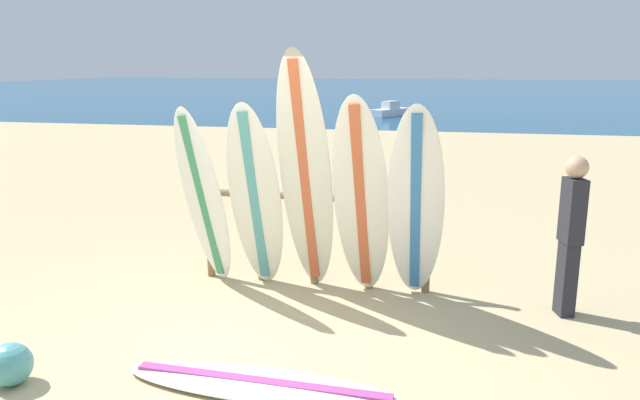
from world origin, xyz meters
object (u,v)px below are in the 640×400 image
object	(u,v)px
surfboard_rack	(314,225)
surfboard_leaning_center_left	(306,176)
beachgoer_standing	(571,229)
small_boat_offshore	(390,111)
surfboard_leaning_far_left	(204,199)
surfboard_leaning_left	(255,198)
surfboard_lying_on_sand	(261,384)
beach_ball	(10,364)
surfboard_leaning_center	(361,200)
surfboard_leaning_center_right	(416,207)

from	to	relation	value
surfboard_rack	surfboard_leaning_center_left	distance (m)	0.70
beachgoer_standing	small_boat_offshore	size ratio (longest dim) A/B	0.66
surfboard_leaning_far_left	surfboard_leaning_left	xyz separation A→B (m)	(0.56, 0.06, 0.02)
surfboard_leaning_far_left	surfboard_leaning_left	world-z (taller)	surfboard_leaning_left
surfboard_lying_on_sand	small_boat_offshore	bearing A→B (deg)	93.29
surfboard_leaning_far_left	surfboard_leaning_center_left	size ratio (longest dim) A/B	0.78
surfboard_leaning_left	surfboard_lying_on_sand	xyz separation A→B (m)	(0.66, -1.95, -1.00)
beachgoer_standing	beach_ball	distance (m)	5.05
surfboard_leaning_center	beachgoer_standing	bearing A→B (deg)	2.16
surfboard_leaning_left	surfboard_lying_on_sand	distance (m)	2.29
surfboard_leaning_center_left	small_boat_offshore	world-z (taller)	surfboard_leaning_center_left
surfboard_leaning_left	small_boat_offshore	xyz separation A→B (m)	(-0.78, 22.99, -0.78)
surfboard_rack	surfboard_lying_on_sand	xyz separation A→B (m)	(0.09, -2.30, -0.65)
surfboard_rack	surfboard_leaning_center_left	xyz separation A→B (m)	(-0.02, -0.34, 0.61)
surfboard_rack	surfboard_leaning_center_right	bearing A→B (deg)	-21.56
small_boat_offshore	beach_ball	bearing A→B (deg)	-91.07
surfboard_leaning_center_left	surfboard_lying_on_sand	xyz separation A→B (m)	(0.11, -1.96, -1.26)
surfboard_leaning_left	surfboard_leaning_far_left	bearing A→B (deg)	-173.80
surfboard_leaning_left	surfboard_leaning_center_right	distance (m)	1.70
surfboard_leaning_left	surfboard_lying_on_sand	size ratio (longest dim) A/B	0.93
beachgoer_standing	small_boat_offshore	world-z (taller)	beachgoer_standing
surfboard_leaning_left	beach_ball	world-z (taller)	surfboard_leaning_left
surfboard_leaning_center	beach_ball	world-z (taller)	surfboard_leaning_center
surfboard_rack	beach_ball	size ratio (longest dim) A/B	7.69
small_boat_offshore	surfboard_leaning_center_right	bearing A→B (deg)	-83.89
surfboard_lying_on_sand	beachgoer_standing	bearing A→B (deg)	38.15
surfboard_leaning_center_right	surfboard_leaning_far_left	bearing A→B (deg)	178.92
beachgoer_standing	surfboard_leaning_far_left	bearing A→B (deg)	-178.72
surfboard_lying_on_sand	beachgoer_standing	world-z (taller)	beachgoer_standing
surfboard_lying_on_sand	beach_ball	xyz separation A→B (m)	(-1.91, -0.34, 0.13)
surfboard_leaning_left	surfboard_leaning_center	bearing A→B (deg)	-2.69
beach_ball	surfboard_leaning_far_left	bearing A→B (deg)	72.80
beachgoer_standing	small_boat_offshore	distance (m)	23.31
surfboard_lying_on_sand	beach_ball	distance (m)	1.94
surfboard_rack	surfboard_leaning_far_left	world-z (taller)	surfboard_leaning_far_left
beach_ball	surfboard_leaning_center_right	bearing A→B (deg)	36.67
surfboard_leaning_center	surfboard_lying_on_sand	bearing A→B (deg)	-104.32
surfboard_leaning_far_left	beachgoer_standing	world-z (taller)	surfboard_leaning_far_left
surfboard_lying_on_sand	surfboard_rack	bearing A→B (deg)	92.25
surfboard_leaning_left	surfboard_leaning_center_right	world-z (taller)	surfboard_leaning_center_right
surfboard_leaning_center_right	small_boat_offshore	distance (m)	23.24
surfboard_leaning_far_left	small_boat_offshore	world-z (taller)	surfboard_leaning_far_left
small_boat_offshore	surfboard_rack	bearing A→B (deg)	-86.60
surfboard_leaning_far_left	surfboard_leaning_left	distance (m)	0.56
surfboard_leaning_center_right	beachgoer_standing	distance (m)	1.50
small_boat_offshore	beach_ball	xyz separation A→B (m)	(-0.47, -25.28, -0.09)
surfboard_leaning_center_left	surfboard_lying_on_sand	distance (m)	2.33
surfboard_leaning_far_left	surfboard_leaning_center_right	xyz separation A→B (m)	(2.25, -0.04, 0.04)
surfboard_leaning_far_left	beach_ball	bearing A→B (deg)	-107.20
surfboard_leaning_left	surfboard_leaning_center_right	bearing A→B (deg)	-3.49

